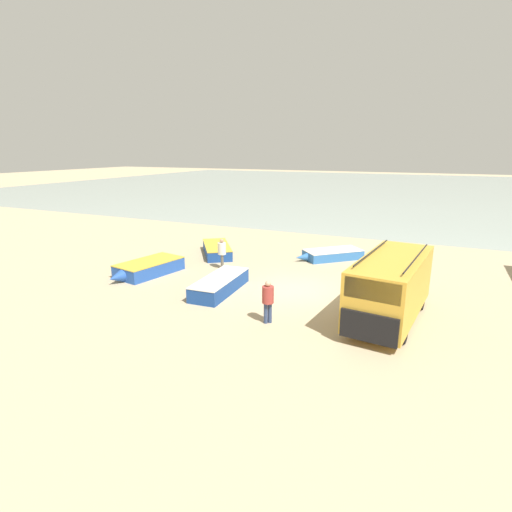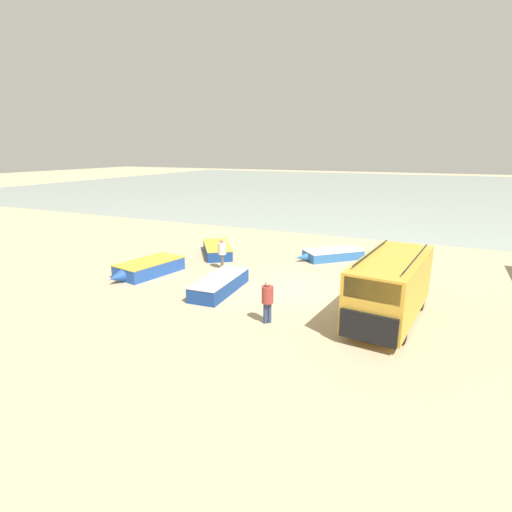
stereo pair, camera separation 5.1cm
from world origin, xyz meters
TOP-DOWN VIEW (x-y plane):
  - ground_plane at (0.00, 0.00)m, footprint 200.00×200.00m
  - sea_water at (0.00, 52.00)m, footprint 120.00×80.00m
  - parked_van at (4.00, -1.58)m, footprint 2.53×5.56m
  - fishing_rowboat_0 at (0.02, 5.81)m, footprint 3.51×3.39m
  - fishing_rowboat_1 at (-3.07, -1.35)m, footprint 1.48×4.37m
  - fishing_rowboat_2 at (-7.57, -0.84)m, footprint 2.30×4.07m
  - fishing_rowboat_3 at (-6.44, 4.05)m, footprint 3.29×4.04m
  - fisherman_0 at (-4.66, 1.55)m, footprint 0.42×0.42m
  - fisherman_1 at (0.11, -3.67)m, footprint 0.42×0.42m

SIDE VIEW (x-z plane):
  - ground_plane at x=0.00m, z-range 0.00..0.00m
  - sea_water at x=0.00m, z-range 0.00..0.01m
  - fishing_rowboat_0 at x=0.02m, z-range 0.00..0.53m
  - fishing_rowboat_3 at x=-6.44m, z-range 0.00..0.61m
  - fishing_rowboat_1 at x=-3.07m, z-range 0.00..0.66m
  - fishing_rowboat_2 at x=-7.57m, z-range 0.00..0.66m
  - fisherman_1 at x=0.11m, z-range 0.16..1.74m
  - fisherman_0 at x=-4.66m, z-range 0.16..1.76m
  - parked_van at x=4.00m, z-range 0.05..2.53m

